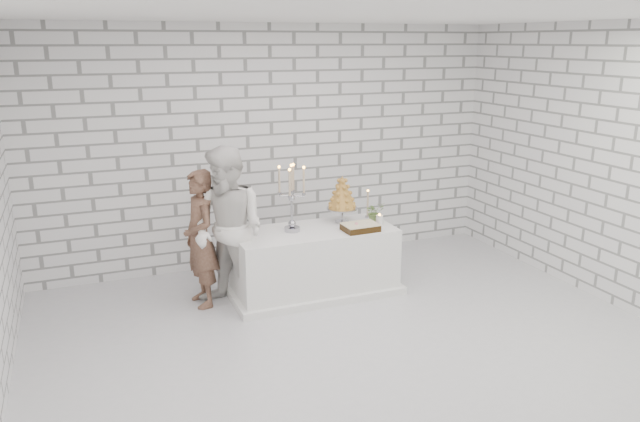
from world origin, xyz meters
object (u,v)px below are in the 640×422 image
(bride, at_px, (229,230))
(croquembouche, at_px, (342,199))
(groom, at_px, (200,239))
(candelabra, at_px, (292,198))
(cake_table, at_px, (314,261))

(bride, bearing_deg, croquembouche, 64.31)
(groom, xyz_separation_m, croquembouche, (1.65, 0.00, 0.28))
(groom, distance_m, bride, 0.37)
(candelabra, relative_size, croquembouche, 1.37)
(candelabra, bearing_deg, croquembouche, 10.01)
(cake_table, xyz_separation_m, croquembouche, (0.41, 0.15, 0.65))
(candelabra, bearing_deg, cake_table, -8.87)
(groom, height_order, croquembouche, groom)
(cake_table, bearing_deg, bride, -175.85)
(groom, bearing_deg, bride, 42.01)
(cake_table, distance_m, bride, 1.11)
(croquembouche, bearing_deg, candelabra, -169.99)
(croquembouche, bearing_deg, bride, -170.82)
(groom, bearing_deg, cake_table, 75.52)
(bride, distance_m, candelabra, 0.79)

